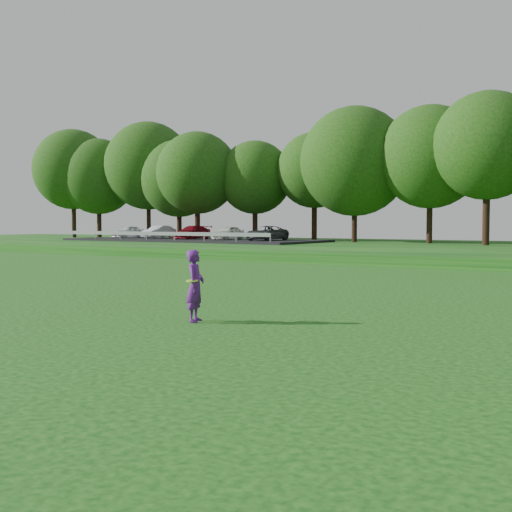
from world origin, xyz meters
The scene contains 6 objects.
ground centered at (0.00, 0.00, 0.00)m, with size 140.00×140.00×0.00m, color #0B3B0D.
berm centered at (0.00, 34.00, 0.30)m, with size 130.00×30.00×0.60m, color #0B3B0D.
walking_path centered at (0.00, 20.00, 0.02)m, with size 130.00×1.60×0.04m, color gray.
treeline centered at (0.00, 38.00, 8.10)m, with size 104.00×7.00×15.00m, color #153B0D, non-canonical shape.
parking_lot centered at (-23.54, 32.81, 1.03)m, with size 24.00×9.00×1.38m.
woman centered at (3.46, -0.37, 0.82)m, with size 0.60×0.71×1.65m.
Camera 1 is at (12.66, -11.69, 2.26)m, focal length 45.00 mm.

